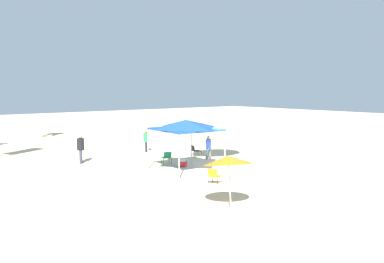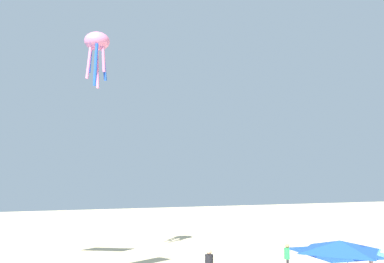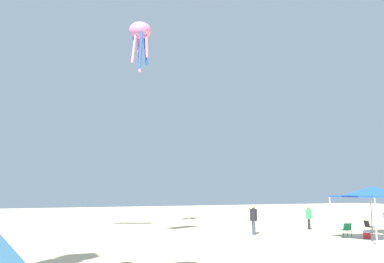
# 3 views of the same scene
# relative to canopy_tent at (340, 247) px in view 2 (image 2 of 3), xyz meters

# --- Properties ---
(canopy_tent) EXTENTS (3.59, 3.39, 2.97)m
(canopy_tent) POSITION_rel_canopy_tent_xyz_m (0.00, 0.00, 0.00)
(canopy_tent) COLOR #B7B7BC
(canopy_tent) RESTS_ON ground
(person_beachcomber) EXTENTS (0.40, 0.40, 1.67)m
(person_beachcomber) POSITION_rel_canopy_tent_xyz_m (7.30, -1.84, -1.68)
(person_beachcomber) COLOR black
(person_beachcomber) RESTS_ON ground
(kite_octopus_pink) EXTENTS (1.68, 1.68, 3.73)m
(kite_octopus_pink) POSITION_rel_canopy_tent_xyz_m (12.87, 9.12, 11.93)
(kite_octopus_pink) COLOR pink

